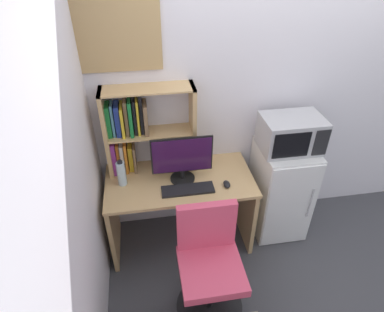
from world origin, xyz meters
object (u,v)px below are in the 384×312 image
Objects in this scene: monitor at (182,158)px; microwave at (291,134)px; desk_chair at (209,269)px; hutch_bookshelf at (137,129)px; water_bottle at (121,173)px; wall_corkboard at (119,37)px; keyboard at (188,190)px; computer_mouse at (227,184)px; mini_fridge at (280,189)px.

microwave is at bearing 2.56° from monitor.
hutch_bookshelf is at bearing 116.28° from desk_chair.
water_bottle is 1.04m from wall_corkboard.
keyboard is 4.60× the size of computer_mouse.
desk_chair is at bearing -81.66° from monitor.
mini_fridge is 1.53× the size of wall_corkboard.
monitor is at bearing -37.20° from wall_corkboard.
hutch_bookshelf is 0.38m from water_bottle.
monitor is 1.02m from wall_corkboard.
monitor is 1.18× the size of keyboard.
water_bottle is (-0.50, 0.02, -0.11)m from monitor.
monitor reaches higher than desk_chair.
hutch_bookshelf is 0.86m from computer_mouse.
wall_corkboard is (-1.32, 0.26, 1.38)m from mini_fridge.
mini_fridge is 0.61m from microwave.
keyboard is 0.46× the size of mini_fridge.
monitor is 1.00× the size of microwave.
keyboard is at bearing -179.06° from computer_mouse.
water_bottle is 1.47m from mini_fridge.
microwave reaches higher than computer_mouse.
microwave is at bearing -11.15° from wall_corkboard.
mini_fridge is 1.00× the size of desk_chair.
monitor is 0.82× the size of wall_corkboard.
monitor is 0.54× the size of desk_chair.
monitor reaches higher than keyboard.
computer_mouse reaches higher than keyboard.
mini_fridge is 1.85× the size of microwave.
hutch_bookshelf reaches higher than microwave.
monitor is 0.42m from computer_mouse.
microwave reaches higher than water_bottle.
monitor is at bearing -1.79° from water_bottle.
keyboard is at bearing -45.33° from hutch_bookshelf.
wall_corkboard is at bearing 142.80° from monitor.
microwave is at bearing 12.21° from keyboard.
microwave is (1.27, -0.17, -0.06)m from hutch_bookshelf.
desk_chair is 1.52× the size of wall_corkboard.
hutch_bookshelf is 1.50× the size of monitor.
computer_mouse is 0.18× the size of microwave.
hutch_bookshelf is 1.77× the size of keyboard.
computer_mouse is 1.39m from wall_corkboard.
computer_mouse is (0.69, -0.36, -0.37)m from hutch_bookshelf.
monitor reaches higher than mini_fridge.
wall_corkboard is (-0.40, 0.30, 0.89)m from monitor.
monitor is 0.51m from water_bottle.
desk_chair is (-0.25, -0.53, -0.35)m from computer_mouse.
desk_chair is (0.44, -0.89, -0.72)m from hutch_bookshelf.
keyboard is 0.85× the size of microwave.
monitor is at bearing 98.15° from keyboard.
wall_corkboard is at bearing 148.75° from computer_mouse.
water_bottle reaches higher than mini_fridge.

